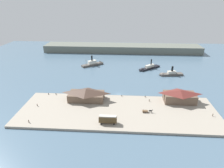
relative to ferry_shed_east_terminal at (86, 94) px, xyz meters
The scene contains 19 objects.
ground_plane 23.01m from the ferry_shed_east_terminal, 28.96° to the left, with size 320.00×320.00×0.00m, color slate.
quay_promenade 23.00m from the ferry_shed_east_terminal, 29.50° to the right, with size 110.00×36.00×1.20m, color #9E9384.
seawall_edge 21.43m from the ferry_shed_east_terminal, 20.32° to the left, with size 110.00×0.80×1.00m, color gray.
ferry_shed_east_terminal is the anchor object (origin of this frame).
ferry_shed_west_terminal 56.29m from the ferry_shed_east_terminal, ahead, with size 18.71×10.14×7.50m.
street_tram 27.74m from the ferry_shed_east_terminal, 56.82° to the right, with size 8.94×2.80×4.41m.
horse_cart 37.78m from the ferry_shed_east_terminal, 18.46° to the right, with size 5.76×1.55×1.87m.
pedestrian_near_cart 35.43m from the ferry_shed_east_terminal, 134.28° to the right, with size 0.42×0.42×1.71m.
pedestrian_walking_east 38.45m from the ferry_shed_east_terminal, ahead, with size 0.41×0.41×1.66m.
pedestrian_at_waters_edge 28.85m from the ferry_shed_east_terminal, 161.12° to the right, with size 0.39×0.39×1.59m.
pedestrian_standing_center 71.49m from the ferry_shed_east_terminal, 10.76° to the right, with size 0.42×0.42×1.71m.
mooring_post_west 26.76m from the ferry_shed_east_terminal, 168.44° to the left, with size 0.44×0.44×0.90m, color black.
mooring_post_east 22.59m from the ferry_shed_east_terminal, 15.62° to the left, with size 0.44×0.44×0.90m, color black.
mooring_post_center_west 37.00m from the ferry_shed_east_terminal, ahead, with size 0.44×0.44×0.90m, color black.
mooring_post_center_east 21.97m from the ferry_shed_east_terminal, 165.61° to the left, with size 0.44×0.44×0.90m, color black.
ferry_moored_east 74.92m from the ferry_shed_east_terminal, 54.39° to the left, with size 21.43×18.72×9.96m.
ferry_approaching_west 76.13m from the ferry_shed_east_terminal, 38.31° to the left, with size 20.59×7.36×8.94m.
ferry_departing_north 69.40m from the ferry_shed_east_terminal, 94.60° to the left, with size 20.96×16.53×10.86m.
far_headland 122.47m from the ferry_shed_east_terminal, 80.76° to the left, with size 180.00×24.00×8.00m, color #60665B.
Camera 1 is at (2.70, -113.15, 58.86)m, focal length 30.74 mm.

